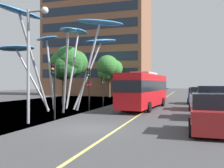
{
  "coord_description": "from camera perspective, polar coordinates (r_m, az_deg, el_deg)",
  "views": [
    {
      "loc": [
        5.15,
        -13.01,
        2.54
      ],
      "look_at": [
        -1.54,
        9.09,
        2.5
      ],
      "focal_mm": 39.62,
      "sensor_mm": 36.0,
      "label": 1
    }
  ],
  "objects": [
    {
      "name": "traffic_light_island_mid",
      "position": [
        26.77,
        -2.12,
        -0.18
      ],
      "size": [
        0.28,
        0.42,
        3.31
      ],
      "color": "black",
      "rests_on": "ground"
    },
    {
      "name": "street_lamp",
      "position": [
        16.53,
        -17.81,
        7.54
      ],
      "size": [
        1.52,
        0.44,
        7.32
      ],
      "color": "gray",
      "rests_on": "ground"
    },
    {
      "name": "car_parked_near",
      "position": [
        13.51,
        21.48,
        -6.66
      ],
      "size": [
        1.98,
        3.86,
        2.04
      ],
      "color": "maroon",
      "rests_on": "ground"
    },
    {
      "name": "tree_pavement_near",
      "position": [
        31.68,
        -10.03,
        4.63
      ],
      "size": [
        3.98,
        5.7,
        7.16
      ],
      "color": "brown",
      "rests_on": "ground"
    },
    {
      "name": "ground",
      "position": [
        14.5,
        -7.45,
        -10.18
      ],
      "size": [
        120.0,
        240.0,
        0.1
      ],
      "color": "#424244"
    },
    {
      "name": "car_side_street",
      "position": [
        32.83,
        18.75,
        -2.66
      ],
      "size": [
        2.05,
        4.24,
        2.04
      ],
      "color": "navy",
      "rests_on": "ground"
    },
    {
      "name": "traffic_light_kerb_near",
      "position": [
        17.81,
        -13.25,
        1.1
      ],
      "size": [
        0.28,
        0.42,
        3.95
      ],
      "color": "black",
      "rests_on": "ground"
    },
    {
      "name": "red_bus",
      "position": [
        25.16,
        7.52,
        -1.12
      ],
      "size": [
        3.48,
        11.4,
        3.67
      ],
      "color": "red",
      "rests_on": "ground"
    },
    {
      "name": "car_parked_mid",
      "position": [
        19.43,
        21.68,
        -4.15
      ],
      "size": [
        2.06,
        4.11,
        2.37
      ],
      "color": "navy",
      "rests_on": "ground"
    },
    {
      "name": "no_entry_sign",
      "position": [
        24.42,
        -5.33,
        -1.64
      ],
      "size": [
        0.6,
        0.12,
        2.71
      ],
      "color": "gray",
      "rests_on": "ground"
    },
    {
      "name": "leaf_sculpture",
      "position": [
        24.79,
        -11.36,
        10.36
      ],
      "size": [
        12.24,
        12.3,
        9.01
      ],
      "color": "#9EA0A5",
      "rests_on": "ground"
    },
    {
      "name": "car_parked_far",
      "position": [
        25.51,
        19.58,
        -3.28
      ],
      "size": [
        2.04,
        4.25,
        2.21
      ],
      "color": "silver",
      "rests_on": "ground"
    },
    {
      "name": "traffic_light_kerb_far",
      "position": [
        23.12,
        -5.36,
        0.93
      ],
      "size": [
        0.28,
        0.42,
        3.99
      ],
      "color": "black",
      "rests_on": "ground"
    },
    {
      "name": "backdrop_building",
      "position": [
        57.01,
        -3.07,
        10.51
      ],
      "size": [
        21.87,
        13.46,
        25.66
      ],
      "color": "brown",
      "rests_on": "ground"
    },
    {
      "name": "tree_pavement_far",
      "position": [
        45.85,
        -0.74,
        3.86
      ],
      "size": [
        4.62,
        5.24,
        7.77
      ],
      "color": "brown",
      "rests_on": "ground"
    }
  ]
}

